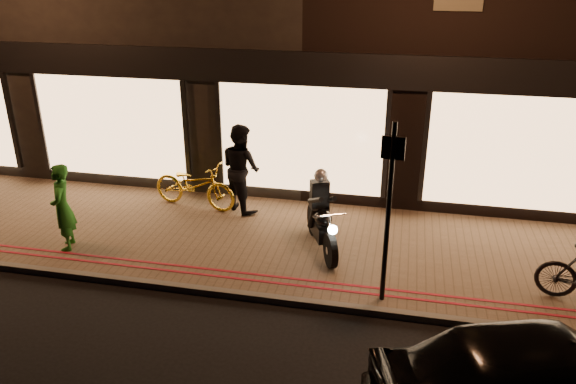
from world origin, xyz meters
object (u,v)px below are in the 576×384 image
(parked_car, at_px, (547,384))
(sign_post, at_px, (389,206))
(motorcycle, at_px, (321,219))
(bicycle_gold, at_px, (194,185))
(person_green, at_px, (63,207))

(parked_car, bearing_deg, sign_post, 22.19)
(motorcycle, height_order, bicycle_gold, motorcycle)
(motorcycle, xyz_separation_m, bicycle_gold, (-3.05, 1.34, -0.09))
(bicycle_gold, bearing_deg, person_green, 153.78)
(motorcycle, relative_size, sign_post, 0.61)
(bicycle_gold, relative_size, person_green, 1.18)
(person_green, bearing_deg, motorcycle, 78.33)
(sign_post, xyz_separation_m, parked_car, (2.01, -2.28, -1.09))
(motorcycle, bearing_deg, bicycle_gold, 132.98)
(sign_post, xyz_separation_m, bicycle_gold, (-4.30, 2.84, -1.16))
(sign_post, height_order, person_green, sign_post)
(bicycle_gold, bearing_deg, motorcycle, -103.43)
(motorcycle, xyz_separation_m, person_green, (-4.77, -0.97, 0.23))
(motorcycle, distance_m, sign_post, 2.22)
(motorcycle, bearing_deg, person_green, 168.27)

